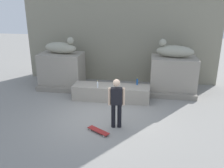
% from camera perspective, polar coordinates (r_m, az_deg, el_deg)
% --- Properties ---
extents(ground_plane, '(40.00, 40.00, 0.00)m').
position_cam_1_polar(ground_plane, '(8.89, -1.93, -7.73)').
color(ground_plane, gray).
extents(facade_wall, '(9.61, 0.60, 5.24)m').
position_cam_1_polar(facade_wall, '(12.45, 1.96, 12.76)').
color(facade_wall, gray).
rests_on(facade_wall, ground_plane).
extents(pedestal_left, '(1.98, 1.28, 1.63)m').
position_cam_1_polar(pedestal_left, '(11.92, -11.60, 3.22)').
color(pedestal_left, gray).
rests_on(pedestal_left, ground_plane).
extents(pedestal_right, '(1.98, 1.28, 1.63)m').
position_cam_1_polar(pedestal_right, '(11.23, 14.07, 2.03)').
color(pedestal_right, gray).
rests_on(pedestal_right, ground_plane).
extents(statue_reclining_left, '(1.68, 0.84, 0.78)m').
position_cam_1_polar(statue_reclining_left, '(11.65, -11.81, 8.39)').
color(statue_reclining_left, '#9E9C89').
rests_on(statue_reclining_left, pedestal_left).
extents(statue_reclining_right, '(1.66, 0.78, 0.78)m').
position_cam_1_polar(statue_reclining_right, '(10.96, 14.34, 7.53)').
color(statue_reclining_right, '#9E9C89').
rests_on(statue_reclining_right, pedestal_right).
extents(ledge_block, '(3.20, 0.87, 0.62)m').
position_cam_1_polar(ledge_block, '(10.25, -0.20, -2.02)').
color(ledge_block, gray).
rests_on(ledge_block, ground_plane).
extents(skater, '(0.53, 0.25, 1.67)m').
position_cam_1_polar(skater, '(7.85, 1.05, -4.07)').
color(skater, black).
rests_on(skater, ground_plane).
extents(skateboard, '(0.78, 0.59, 0.08)m').
position_cam_1_polar(skateboard, '(7.92, -3.21, -10.83)').
color(skateboard, maroon).
rests_on(skateboard, ground_plane).
extents(bottle_clear, '(0.06, 0.06, 0.30)m').
position_cam_1_polar(bottle_clear, '(9.89, -3.39, -0.18)').
color(bottle_clear, silver).
rests_on(bottle_clear, ledge_block).
extents(bottle_blue, '(0.07, 0.07, 0.30)m').
position_cam_1_polar(bottle_blue, '(10.27, 5.91, 0.50)').
color(bottle_blue, '#194C99').
rests_on(bottle_blue, ledge_block).
extents(stair_step, '(7.16, 0.50, 0.21)m').
position_cam_1_polar(stair_step, '(10.89, 0.33, -1.84)').
color(stair_step, gray).
rests_on(stair_step, ground_plane).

